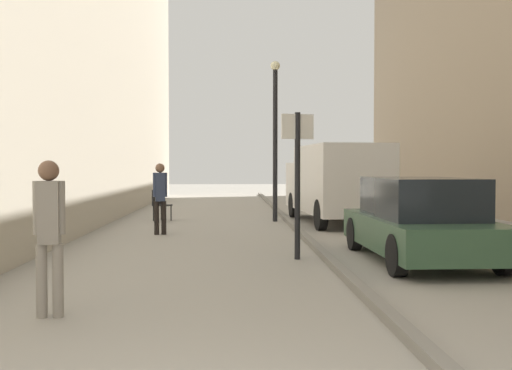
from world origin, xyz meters
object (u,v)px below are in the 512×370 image
at_px(street_sign_post, 297,172).
at_px(pedestrian_mid_block, 160,194).
at_px(pedestrian_main_foreground, 49,227).
at_px(delivery_van, 335,181).
at_px(parked_car, 420,220).
at_px(lamp_post, 275,130).
at_px(cafe_chair_near_window, 160,203).

bearing_deg(street_sign_post, pedestrian_mid_block, -69.29).
height_order(pedestrian_main_foreground, delivery_van, delivery_van).
bearing_deg(parked_car, delivery_van, 91.03).
relative_size(pedestrian_main_foreground, lamp_post, 0.36).
distance_m(pedestrian_mid_block, delivery_van, 5.50).
height_order(street_sign_post, lamp_post, lamp_post).
height_order(pedestrian_main_foreground, parked_car, pedestrian_main_foreground).
bearing_deg(delivery_van, parked_car, -92.17).
relative_size(pedestrian_main_foreground, delivery_van, 0.30).
bearing_deg(pedestrian_mid_block, pedestrian_main_foreground, 76.77).
bearing_deg(pedestrian_mid_block, cafe_chair_near_window, -94.46).
bearing_deg(cafe_chair_near_window, pedestrian_mid_block, 38.19).
bearing_deg(lamp_post, pedestrian_mid_block, -132.24).
height_order(pedestrian_mid_block, delivery_van, delivery_van).
bearing_deg(street_sign_post, parked_car, 156.53).
relative_size(pedestrian_mid_block, delivery_van, 0.30).
bearing_deg(pedestrian_mid_block, parked_car, 128.27).
xyz_separation_m(lamp_post, cafe_chair_near_window, (-3.46, 0.40, -2.18)).
bearing_deg(cafe_chair_near_window, lamp_post, 114.90).
relative_size(pedestrian_main_foreground, cafe_chair_near_window, 1.83).
xyz_separation_m(pedestrian_main_foreground, street_sign_post, (3.16, 3.98, 0.55)).
bearing_deg(pedestrian_main_foreground, parked_car, 29.00).
height_order(delivery_van, street_sign_post, street_sign_post).
height_order(delivery_van, parked_car, delivery_van).
distance_m(street_sign_post, cafe_chair_near_window, 8.43).
relative_size(parked_car, lamp_post, 0.89).
relative_size(pedestrian_mid_block, parked_car, 0.41).
bearing_deg(pedestrian_main_foreground, cafe_chair_near_window, 84.79).
height_order(pedestrian_main_foreground, pedestrian_mid_block, same).
bearing_deg(parked_car, pedestrian_main_foreground, -145.97).
bearing_deg(lamp_post, street_sign_post, -91.17).
bearing_deg(cafe_chair_near_window, street_sign_post, 54.80).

